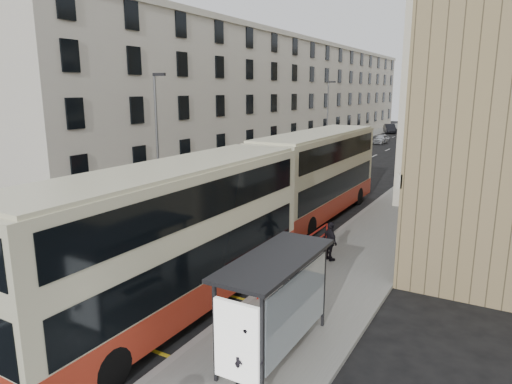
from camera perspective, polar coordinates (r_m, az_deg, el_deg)
The scene contains 20 objects.
ground at distance 18.12m, azimuth -21.88°, elevation -11.47°, with size 200.00×200.00×0.00m, color black.
pavement_right at distance 41.00m, azimuth 21.67°, elevation 1.84°, with size 4.00×120.00×0.15m, color slate.
pavement_left at distance 45.67m, azimuth 2.08°, elevation 3.75°, with size 3.00×120.00×0.15m, color slate.
kerb_right at distance 41.31m, azimuth 18.94°, elevation 2.12°, with size 0.25×120.00×0.15m, color gray.
kerb_left at distance 45.00m, azimuth 3.77°, elevation 3.60°, with size 0.25×120.00×0.15m, color gray.
road_markings at distance 57.07m, azimuth 15.90°, elevation 4.99°, with size 10.00×110.00×0.01m, color silver, non-canonical shape.
terrace_left at distance 61.64m, azimuth 3.93°, elevation 12.05°, with size 9.18×79.00×13.25m.
bus_shelter at distance 11.94m, azimuth 2.19°, elevation -12.06°, with size 1.65×4.25×2.70m.
guard_railing at distance 18.39m, azimuth 5.20°, elevation -7.33°, with size 0.06×6.56×1.01m.
street_lamp_near at distance 29.63m, azimuth -12.24°, elevation 7.54°, with size 0.93×0.18×8.00m.
street_lamp_far at distance 55.68m, azimuth 8.99°, elevation 9.93°, with size 0.93×0.18×8.00m.
double_decker_front at distance 14.80m, azimuth -10.34°, elevation -5.90°, with size 2.90×12.19×4.85m.
double_decker_rear at distance 26.04m, azimuth 7.66°, elevation 2.22°, with size 2.86×12.15×4.84m.
pedestrian_near at distance 14.49m, azimuth 4.82°, elevation -11.92°, with size 0.70×0.46×1.92m, color black.
pedestrian_mid at distance 11.27m, azimuth -0.80°, elevation -20.15°, with size 0.84×0.66×1.74m, color black.
pedestrian_far at distance 19.29m, azimuth 9.27°, elevation -6.11°, with size 0.97×0.40×1.66m, color black.
white_van at distance 56.26m, azimuth 10.29°, elevation 5.85°, with size 2.24×4.86×1.35m, color white.
car_silver at distance 64.63m, azimuth 15.37°, elevation 6.43°, with size 1.50×3.73×1.27m, color #B7B9BF.
car_dark at distance 80.84m, azimuth 16.37°, elevation 7.62°, with size 1.61×4.62×1.52m, color black.
car_red at distance 68.85m, azimuth 22.52°, elevation 6.28°, with size 1.81×4.44×1.29m, color maroon.
Camera 1 is at (13.30, -10.04, 7.12)m, focal length 32.00 mm.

